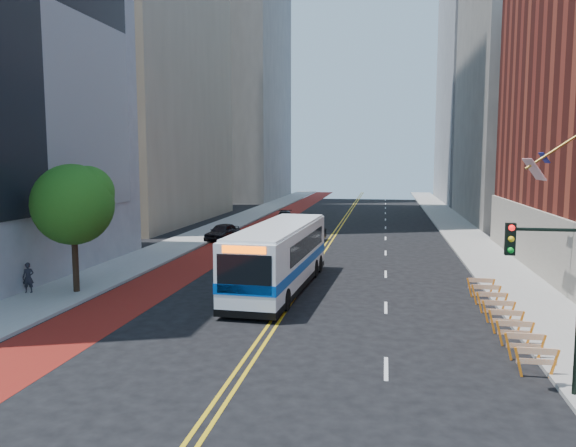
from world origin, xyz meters
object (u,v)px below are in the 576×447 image
(traffic_signal, at_px, (549,275))
(transit_bus, at_px, (280,256))
(street_tree, at_px, (74,201))
(car_a, at_px, (222,232))
(pedestrian, at_px, (28,278))
(car_c, at_px, (285,217))
(car_b, at_px, (311,234))

(traffic_signal, relative_size, transit_bus, 0.39)
(street_tree, xyz_separation_m, car_a, (1.94, 20.23, -4.16))
(car_a, distance_m, pedestrian, 21.41)
(street_tree, distance_m, car_c, 34.94)
(traffic_signal, xyz_separation_m, car_b, (-10.91, 30.06, -3.03))
(car_a, distance_m, car_c, 14.41)
(street_tree, distance_m, pedestrian, 4.67)
(traffic_signal, relative_size, pedestrian, 3.20)
(pedestrian, bearing_deg, car_b, 46.32)
(car_a, height_order, pedestrian, pedestrian)
(pedestrian, bearing_deg, transit_bus, 1.93)
(street_tree, bearing_deg, transit_bus, 15.62)
(street_tree, height_order, car_a, street_tree)
(car_c, distance_m, pedestrian, 35.82)
(car_a, bearing_deg, car_c, 88.13)
(traffic_signal, distance_m, car_b, 32.13)
(traffic_signal, bearing_deg, car_a, 122.14)
(traffic_signal, relative_size, car_a, 1.15)
(traffic_signal, height_order, transit_bus, traffic_signal)
(street_tree, xyz_separation_m, pedestrian, (-2.36, -0.74, -3.97))
(car_a, bearing_deg, traffic_signal, -47.56)
(traffic_signal, xyz_separation_m, transit_bus, (-10.32, 12.44, -1.86))
(car_c, height_order, pedestrian, pedestrian)
(street_tree, height_order, car_c, street_tree)
(transit_bus, height_order, car_c, transit_bus)
(car_c, xyz_separation_m, pedestrian, (-7.34, -35.06, 0.28))
(street_tree, xyz_separation_m, traffic_signal, (20.66, -9.55, -1.19))
(street_tree, xyz_separation_m, car_c, (4.98, 34.32, -4.25))
(transit_bus, bearing_deg, traffic_signal, -47.33)
(street_tree, bearing_deg, traffic_signal, -24.82)
(car_a, relative_size, pedestrian, 2.78)
(transit_bus, relative_size, car_b, 3.12)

